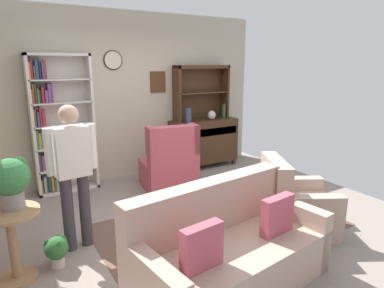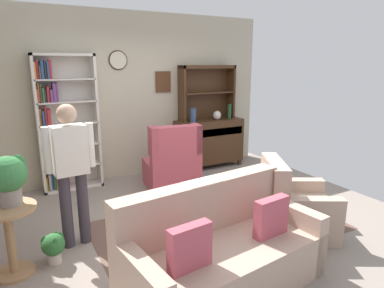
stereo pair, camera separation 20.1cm
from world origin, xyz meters
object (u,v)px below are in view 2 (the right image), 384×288
Objects in this scene: vase_tall at (193,115)px; wingback_chair at (172,165)px; sideboard_hutch at (207,85)px; bottle_wine at (229,111)px; couch_floral at (220,252)px; person_reading at (71,166)px; armchair_floral at (294,209)px; sideboard at (209,141)px; bookshelf at (63,125)px; potted_plant_small at (53,246)px; potted_plant_large at (9,177)px; plant_stand at (9,234)px; vase_round at (217,115)px.

vase_tall is 1.17m from wingback_chair.
sideboard_hutch is 3.82× the size of bottle_wine.
person_reading is at bearing 127.39° from couch_floral.
armchair_floral is at bearing -91.41° from vase_tall.
armchair_floral is at bearing -99.58° from sideboard.
bookshelf is 6.72× the size of potted_plant_small.
bottle_wine reaches higher than armchair_floral.
bottle_wine is 0.27× the size of wingback_chair.
sideboard_hutch is 3.99m from potted_plant_large.
plant_stand is at bearing -155.88° from person_reading.
plant_stand is at bearing -135.80° from potted_plant_large.
potted_plant_large is 0.62m from person_reading.
wingback_chair is 2.63m from potted_plant_large.
plant_stand is (-2.29, -1.32, 0.04)m from wingback_chair.
potted_plant_large reaches higher than sideboard.
vase_tall is at bearing 41.57° from wingback_chair.
sideboard is at bearing -90.00° from sideboard_hutch.
sideboard reaches higher than couch_floral.
sideboard_hutch is 0.66m from bottle_wine.
couch_floral is at bearing -34.59° from potted_plant_large.
potted_plant_large is at bearing -151.06° from vase_round.
couch_floral reaches higher than potted_plant_small.
sideboard_hutch is at bearing 90.00° from sideboard.
sideboard_hutch is at bearing 126.48° from vase_round.
sideboard_hutch is at bearing 35.13° from potted_plant_small.
armchair_floral is at bearing -107.98° from bottle_wine.
couch_floral is at bearing -125.50° from bottle_wine.
couch_floral is at bearing -162.98° from armchair_floral.
vase_tall is at bearing 65.69° from couch_floral.
potted_plant_large is (-2.89, 0.70, 0.66)m from armchair_floral.
vase_round is 1.53m from wingback_chair.
bookshelf is at bearing 176.66° from bottle_wine.
couch_floral is 6.04× the size of potted_plant_small.
couch_floral is at bearing -75.25° from bookshelf.
armchair_floral is at bearing -52.51° from bookshelf.
sideboard is 5.16× the size of vase_tall.
plant_stand is at bearing -110.98° from bookshelf.
person_reading is at bearing 21.73° from potted_plant_large.
plant_stand is at bearing -149.02° from sideboard.
sideboard is at bearing 60.47° from couch_floral.
person_reading reaches higher than vase_round.
bookshelf is at bearing 151.51° from wingback_chair.
person_reading is (-2.89, -1.69, -0.10)m from vase_round.
vase_tall is 0.54× the size of potted_plant_large.
bottle_wine is 1.76m from wingback_chair.
sideboard is 0.52m from vase_round.
bottle_wine is 0.28× the size of armchair_floral.
couch_floral is (-1.88, -3.02, -0.69)m from vase_round.
potted_plant_large reaches higher than armchair_floral.
armchair_floral is (2.13, -2.77, -0.74)m from bookshelf.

